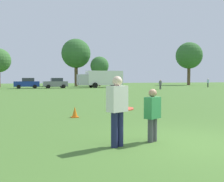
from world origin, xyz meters
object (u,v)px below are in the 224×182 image
Objects in this scene: player_defender at (153,112)px; bystander_field_marshal at (208,82)px; box_truck at (101,78)px; player_thrower at (117,107)px; traffic_cone at (75,112)px; bystander_sideline_watcher at (160,84)px; frisbee at (128,109)px; parked_car_near_right at (27,83)px; parked_car_far_right at (56,83)px.

bystander_field_marshal is at bearing 49.21° from player_defender.
box_truck reaches higher than bystander_field_marshal.
player_thrower is 5.13m from traffic_cone.
player_defender is at bearing -119.36° from bystander_sideline_watcher.
bystander_field_marshal is at bearing 43.68° from traffic_cone.
frisbee is 41.28m from box_truck.
parked_car_near_right is 2.81× the size of bystander_sideline_watcher.
frisbee is 39.84m from parked_car_near_right.
bystander_field_marshal is at bearing -9.36° from parked_car_far_right.
bystander_sideline_watcher is (16.51, 29.34, 0.06)m from player_defender.
bystander_sideline_watcher is at bearing 53.97° from traffic_cone.
bystander_field_marshal is at bearing 48.57° from frisbee.
bystander_field_marshal is at bearing -8.42° from parked_car_near_right.
player_defender reaches higher than traffic_cone.
player_thrower is 0.42× the size of parked_car_near_right.
parked_car_near_right reaches higher than player_thrower.
box_truck is at bearing 122.89° from bystander_sideline_watcher.
player_thrower is at bearing -105.02° from box_truck.
bystander_sideline_watcher is (15.36, -10.12, -0.07)m from parked_car_far_right.
box_truck reaches higher than parked_car_far_right.
player_thrower reaches higher than frisbee.
frisbee is at bearing -85.70° from parked_car_near_right.
bystander_field_marshal is (33.65, -4.98, 0.05)m from parked_car_near_right.
player_thrower is 1.03× the size of bystander_field_marshal.
player_defender is 0.17× the size of box_truck.
player_defender is 5.08m from traffic_cone.
parked_car_far_right is 29.20m from bystander_field_marshal.
player_defender is at bearing -84.67° from parked_car_near_right.
player_thrower is 34.36m from bystander_sideline_watcher.
traffic_cone is (-0.21, 5.07, -0.77)m from player_thrower.
player_defender is 39.86m from parked_car_near_right.
traffic_cone is at bearing 92.38° from player_thrower.
parked_car_near_right is 4.85m from parked_car_far_right.
player_thrower is 0.42× the size of parked_car_far_right.
player_defender is 39.47m from parked_car_far_right.
traffic_cone is 0.32× the size of bystander_sideline_watcher.
box_truck reaches higher than bystander_sideline_watcher.
frisbee is at bearing 22.03° from player_thrower.
box_truck is (9.68, 39.90, 0.96)m from player_defender.
frisbee is (0.36, 0.15, -0.07)m from player_thrower.
parked_car_near_right reaches higher than frisbee.
traffic_cone is (-1.29, 4.88, -0.57)m from player_defender.
player_defender is at bearing 3.14° from frisbee.
player_thrower is at bearing -120.77° from bystander_sideline_watcher.
player_thrower is at bearing -157.97° from frisbee.
frisbee is 0.18× the size of bystander_sideline_watcher.
parked_car_far_right is (4.85, -0.23, 0.00)m from parked_car_near_right.
box_truck is at bearing 74.98° from player_thrower.
bystander_sideline_watcher is at bearing -33.36° from parked_car_far_right.
bystander_sideline_watcher is at bearing -158.23° from bystander_field_marshal.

